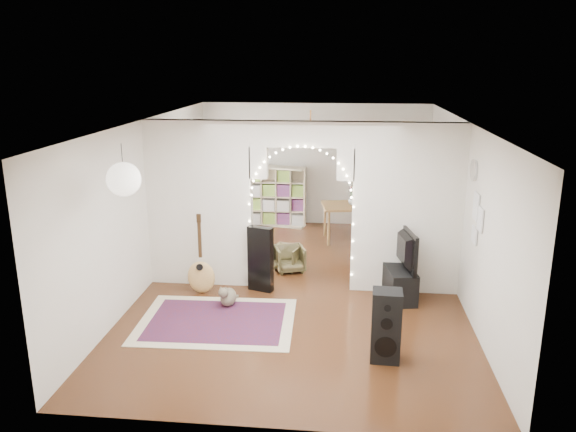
# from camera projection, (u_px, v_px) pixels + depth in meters

# --- Properties ---
(floor) EXTENTS (7.50, 7.50, 0.00)m
(floor) POSITION_uv_depth(u_px,v_px,m) (301.00, 286.00, 9.26)
(floor) COLOR black
(floor) RESTS_ON ground
(ceiling) EXTENTS (5.00, 7.50, 0.02)m
(ceiling) POSITION_uv_depth(u_px,v_px,m) (302.00, 121.00, 8.54)
(ceiling) COLOR white
(ceiling) RESTS_ON wall_back
(wall_back) EXTENTS (5.00, 0.02, 2.70)m
(wall_back) POSITION_uv_depth(u_px,v_px,m) (315.00, 165.00, 12.50)
(wall_back) COLOR silver
(wall_back) RESTS_ON floor
(wall_front) EXTENTS (5.00, 0.02, 2.70)m
(wall_front) POSITION_uv_depth(u_px,v_px,m) (270.00, 305.00, 5.31)
(wall_front) COLOR silver
(wall_front) RESTS_ON floor
(wall_left) EXTENTS (0.02, 7.50, 2.70)m
(wall_left) POSITION_uv_depth(u_px,v_px,m) (149.00, 203.00, 9.15)
(wall_left) COLOR silver
(wall_left) RESTS_ON floor
(wall_right) EXTENTS (0.02, 7.50, 2.70)m
(wall_right) POSITION_uv_depth(u_px,v_px,m) (463.00, 211.00, 8.66)
(wall_right) COLOR silver
(wall_right) RESTS_ON floor
(divider_wall) EXTENTS (5.00, 0.20, 2.70)m
(divider_wall) POSITION_uv_depth(u_px,v_px,m) (302.00, 202.00, 8.88)
(divider_wall) COLOR silver
(divider_wall) RESTS_ON floor
(fairy_lights) EXTENTS (1.64, 0.04, 1.60)m
(fairy_lights) POSITION_uv_depth(u_px,v_px,m) (301.00, 196.00, 8.72)
(fairy_lights) COLOR #FFEABF
(fairy_lights) RESTS_ON divider_wall
(window) EXTENTS (0.04, 1.20, 1.40)m
(window) POSITION_uv_depth(u_px,v_px,m) (182.00, 173.00, 10.83)
(window) COLOR white
(window) RESTS_ON wall_left
(wall_clock) EXTENTS (0.03, 0.31, 0.31)m
(wall_clock) POSITION_uv_depth(u_px,v_px,m) (474.00, 170.00, 7.88)
(wall_clock) COLOR white
(wall_clock) RESTS_ON wall_right
(picture_frames) EXTENTS (0.02, 0.50, 0.70)m
(picture_frames) POSITION_uv_depth(u_px,v_px,m) (477.00, 219.00, 7.66)
(picture_frames) COLOR white
(picture_frames) RESTS_ON wall_right
(paper_lantern) EXTENTS (0.40, 0.40, 0.40)m
(paper_lantern) POSITION_uv_depth(u_px,v_px,m) (124.00, 179.00, 6.55)
(paper_lantern) COLOR white
(paper_lantern) RESTS_ON ceiling
(ceiling_fan) EXTENTS (1.10, 1.10, 0.30)m
(ceiling_fan) POSITION_uv_depth(u_px,v_px,m) (310.00, 126.00, 10.54)
(ceiling_fan) COLOR #CF8A45
(ceiling_fan) RESTS_ON ceiling
(area_rug) EXTENTS (2.24, 1.71, 0.02)m
(area_rug) POSITION_uv_depth(u_px,v_px,m) (217.00, 321.00, 7.99)
(area_rug) COLOR maroon
(area_rug) RESTS_ON floor
(guitar_case) EXTENTS (0.43, 0.26, 1.06)m
(guitar_case) POSITION_uv_depth(u_px,v_px,m) (261.00, 259.00, 8.94)
(guitar_case) COLOR black
(guitar_case) RESTS_ON floor
(acoustic_guitar) EXTENTS (0.44, 0.16, 1.11)m
(acoustic_guitar) POSITION_uv_depth(u_px,v_px,m) (201.00, 264.00, 8.85)
(acoustic_guitar) COLOR #B18346
(acoustic_guitar) RESTS_ON floor
(tabby_cat) EXTENTS (0.32, 0.56, 0.37)m
(tabby_cat) POSITION_uv_depth(u_px,v_px,m) (228.00, 296.00, 8.47)
(tabby_cat) COLOR brown
(tabby_cat) RESTS_ON floor
(floor_speaker) EXTENTS (0.37, 0.33, 0.92)m
(floor_speaker) POSITION_uv_depth(u_px,v_px,m) (386.00, 326.00, 6.85)
(floor_speaker) COLOR black
(floor_speaker) RESTS_ON floor
(media_console) EXTENTS (0.56, 1.05, 0.50)m
(media_console) POSITION_uv_depth(u_px,v_px,m) (397.00, 281.00, 8.81)
(media_console) COLOR black
(media_console) RESTS_ON floor
(tv) EXTENTS (0.32, 1.08, 0.62)m
(tv) POSITION_uv_depth(u_px,v_px,m) (399.00, 247.00, 8.66)
(tv) COLOR black
(tv) RESTS_ON media_console
(bookcase) EXTENTS (1.34, 0.64, 1.34)m
(bookcase) POSITION_uv_depth(u_px,v_px,m) (277.00, 196.00, 12.52)
(bookcase) COLOR #C0A98B
(bookcase) RESTS_ON floor
(dining_table) EXTENTS (1.31, 0.98, 0.76)m
(dining_table) POSITION_uv_depth(u_px,v_px,m) (352.00, 208.00, 11.45)
(dining_table) COLOR olive
(dining_table) RESTS_ON floor
(flower_vase) EXTENTS (0.21, 0.21, 0.19)m
(flower_vase) POSITION_uv_depth(u_px,v_px,m) (353.00, 200.00, 11.41)
(flower_vase) COLOR white
(flower_vase) RESTS_ON dining_table
(dining_chair_left) EXTENTS (0.62, 0.63, 0.45)m
(dining_chair_left) POSITION_uv_depth(u_px,v_px,m) (290.00, 259.00, 9.86)
(dining_chair_left) COLOR #4A4225
(dining_chair_left) RESTS_ON floor
(dining_chair_right) EXTENTS (0.58, 0.58, 0.43)m
(dining_chair_right) POSITION_uv_depth(u_px,v_px,m) (286.00, 257.00, 9.96)
(dining_chair_right) COLOR #4A4225
(dining_chair_right) RESTS_ON floor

